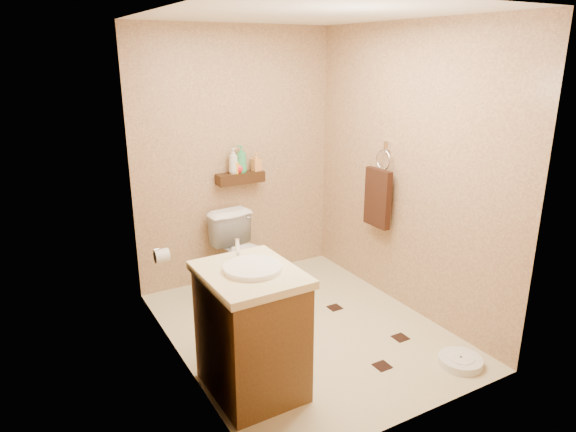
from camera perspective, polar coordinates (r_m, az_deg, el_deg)
ground at (r=4.29m, az=1.74°, el=-12.39°), size 2.50×2.50×0.00m
wall_back at (r=4.91m, az=-5.77°, el=6.47°), size 2.00×0.04×2.40m
wall_front at (r=2.88m, az=14.98°, el=-2.09°), size 2.00×0.04×2.40m
wall_left at (r=3.43m, az=-12.50°, el=1.24°), size 0.04×2.50×2.40m
wall_right at (r=4.42m, az=13.07°, el=4.85°), size 0.04×2.50×2.40m
ceiling at (r=3.72m, az=2.11°, el=21.58°), size 2.00×2.50×0.02m
wall_shelf at (r=4.88m, az=-5.32°, el=4.24°), size 0.46×0.14×0.10m
floor_accents at (r=4.26m, az=2.63°, el=-12.51°), size 1.31×1.38×0.01m
toilet at (r=4.74m, az=-4.65°, el=-4.42°), size 0.50×0.77×0.74m
vanity at (r=3.40m, az=-4.10°, el=-12.47°), size 0.59×0.71×0.99m
bathroom_scale at (r=4.03m, az=18.61°, el=-15.03°), size 0.37×0.37×0.06m
toilet_brush at (r=4.62m, az=-8.64°, el=-8.02°), size 0.10×0.10×0.45m
towel_ring at (r=4.61m, az=9.98°, el=2.29°), size 0.12×0.30×0.76m
toilet_paper at (r=4.23m, az=-13.87°, el=-4.29°), size 0.12×0.11×0.12m
bottle_a at (r=4.82m, az=-6.10°, el=6.12°), size 0.09×0.09×0.24m
bottle_b at (r=4.83m, az=-5.91°, el=5.70°), size 0.11×0.11×0.16m
bottle_c at (r=4.85m, az=-5.46°, el=5.56°), size 0.12×0.12×0.13m
bottle_d at (r=4.85m, az=-5.19°, el=6.33°), size 0.14×0.14×0.26m
bottle_e at (r=4.92m, az=-3.56°, el=6.03°), size 0.09×0.09×0.17m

